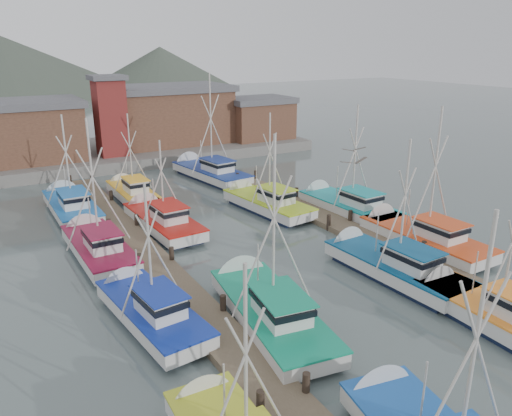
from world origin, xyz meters
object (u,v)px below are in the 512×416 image
lookout_tower (110,115)px  boat_4 (266,307)px  boat_1 (487,311)px  boat_12 (131,192)px  boat_8 (160,219)px

lookout_tower → boat_4: bearing=-93.6°
lookout_tower → boat_1: 42.70m
boat_1 → boat_12: boat_12 is taller
lookout_tower → boat_12: bearing=-99.1°
lookout_tower → boat_8: bearing=-96.3°
boat_1 → boat_4: boat_4 is taller
boat_8 → boat_12: size_ratio=1.14×
lookout_tower → boat_1: size_ratio=0.97×
boat_4 → boat_8: 14.87m
lookout_tower → boat_12: size_ratio=1.02×
boat_12 → lookout_tower: bearing=80.6°
boat_8 → boat_12: 7.87m
boat_1 → boat_12: bearing=109.1°
boat_1 → boat_4: size_ratio=0.85×
boat_4 → boat_8: boat_4 is taller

